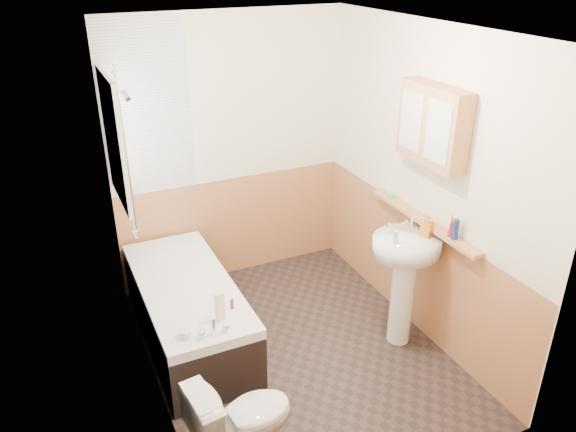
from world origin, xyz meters
The scene contains 26 objects.
floor centered at (0.00, 0.00, 0.00)m, with size 2.80×2.80×0.00m, color black.
ceiling centered at (0.00, 0.00, 2.50)m, with size 2.80×2.80×0.00m, color white.
wall_back centered at (0.00, 1.41, 1.25)m, with size 2.20×0.02×2.50m, color #F5E8CA.
wall_front centered at (0.00, -1.41, 1.25)m, with size 2.20×0.02×2.50m, color #F5E8CA.
wall_left centered at (-1.11, 0.00, 1.25)m, with size 0.02×2.80×2.50m, color #F5E8CA.
wall_right centered at (1.11, 0.00, 1.25)m, with size 0.02×2.80×2.50m, color #F5E8CA.
wainscot_right centered at (1.09, 0.00, 0.50)m, with size 0.01×2.80×1.00m, color tan.
wainscot_front centered at (0.00, -1.39, 0.50)m, with size 2.20×0.01×1.00m, color tan.
wainscot_back centered at (0.00, 1.39, 0.50)m, with size 2.20×0.01×1.00m, color tan.
tile_cladding_left centered at (-1.09, 0.00, 1.25)m, with size 0.01×2.80×2.50m, color white.
tile_return_back centered at (-0.73, 1.39, 1.75)m, with size 0.75×0.01×1.50m, color white.
window centered at (-1.06, 0.95, 1.65)m, with size 0.03×0.79×0.99m.
bathtub centered at (-0.73, 0.51, 0.29)m, with size 0.70×1.66×0.69m.
shower_riser centered at (-1.04, 0.58, 1.74)m, with size 0.11×0.09×1.28m.
toilet centered at (-0.76, -0.82, 0.33)m, with size 0.37×0.67×0.66m, color white.
sink centered at (0.84, -0.22, 0.69)m, with size 0.57×0.46×1.09m.
pine_shelf centered at (1.04, -0.12, 1.02)m, with size 0.10×1.28×0.03m, color tan.
medicine_cabinet centered at (1.01, -0.14, 1.80)m, with size 0.16×0.64×0.58m.
foam_can centered at (1.04, -0.49, 1.11)m, with size 0.05×0.05×0.15m, color navy.
green_bottle centered at (1.04, -0.44, 1.13)m, with size 0.04×0.04×0.20m, color maroon.
black_jar centered at (1.04, 0.32, 1.06)m, with size 0.06×0.06×0.04m, color #59C647.
soap_bottle centered at (0.97, -0.27, 1.01)m, with size 0.07×0.17×0.08m, color orange.
clear_bottle centered at (0.68, -0.27, 1.02)m, with size 0.04×0.04×0.10m, color silver.
blue_gel centered at (-0.64, -0.08, 0.66)m, with size 0.06×0.04×0.23m, color silver.
cream_jar centered at (-0.92, -0.15, 0.57)m, with size 0.08×0.08×0.05m, color silver.
orange_bottle centered at (-0.51, 0.03, 0.59)m, with size 0.03×0.03×0.08m, color maroon.
Camera 1 is at (-1.58, -3.26, 2.97)m, focal length 35.00 mm.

